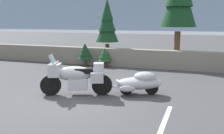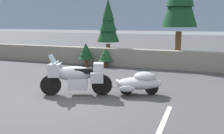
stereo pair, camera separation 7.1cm
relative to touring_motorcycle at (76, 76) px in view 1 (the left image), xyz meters
name	(u,v)px [view 1 (the left image)]	position (x,y,z in m)	size (l,w,h in m)	color
ground_plane	(73,99)	(0.11, -0.43, -0.62)	(80.00, 80.00, 0.00)	#424244
stone_guard_wall	(131,58)	(0.29, 5.65, -0.16)	(24.00, 0.55, 0.93)	gray
distant_ridgeline	(194,6)	(0.11, 95.63, 7.38)	(240.00, 80.00, 16.00)	#7F93AD
touring_motorcycle	(76,76)	(0.00, 0.00, 0.00)	(2.20, 1.23, 1.33)	black
car_shaped_trailer	(139,82)	(1.91, 0.75, -0.21)	(2.18, 1.20, 0.76)	black
pine_tree_secondary	(107,23)	(-1.45, 6.69, 1.66)	(1.31, 1.31, 3.64)	brown
pine_sapling_near	(85,52)	(-2.03, 4.91, 0.14)	(0.81, 0.81, 1.23)	brown
pine_sapling_farther	(105,55)	(-1.04, 5.20, -0.02)	(0.76, 0.76, 0.97)	brown
parking_stripe_marker	(160,132)	(3.01, -1.93, -0.62)	(0.12, 3.60, 0.01)	silver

